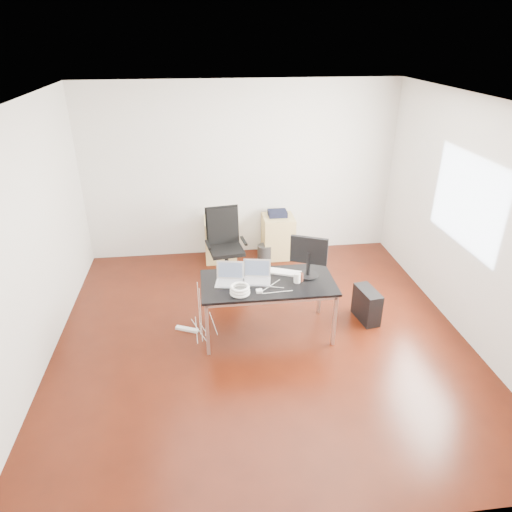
{
  "coord_description": "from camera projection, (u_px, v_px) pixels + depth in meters",
  "views": [
    {
      "loc": [
        -0.64,
        -4.61,
        3.44
      ],
      "look_at": [
        0.0,
        0.55,
        0.85
      ],
      "focal_mm": 32.0,
      "sensor_mm": 36.0,
      "label": 1
    }
  ],
  "objects": [
    {
      "name": "cup_white",
      "position": [
        297.0,
        278.0,
        5.42
      ],
      "size": [
        0.09,
        0.09,
        0.12
      ],
      "primitive_type": "cylinder",
      "rotation": [
        0.0,
        0.0,
        -0.18
      ],
      "color": "white",
      "rests_on": "desk"
    },
    {
      "name": "laptop_right",
      "position": [
        257.0,
        276.0,
        5.47
      ],
      "size": [
        0.37,
        0.31,
        0.23
      ],
      "rotation": [
        0.0,
        0.0,
        -0.18
      ],
      "color": "silver",
      "rests_on": "desk"
    },
    {
      "name": "laptop_left",
      "position": [
        230.0,
        278.0,
        5.42
      ],
      "size": [
        0.37,
        0.31,
        0.23
      ],
      "rotation": [
        0.0,
        0.0,
        -0.19
      ],
      "color": "silver",
      "rests_on": "desk"
    },
    {
      "name": "keyboard",
      "position": [
        283.0,
        272.0,
        5.65
      ],
      "size": [
        0.46,
        0.3,
        0.02
      ],
      "primitive_type": "cube",
      "rotation": [
        0.0,
        0.0,
        -0.39
      ],
      "color": "white",
      "rests_on": "desk"
    },
    {
      "name": "office_chair",
      "position": [
        225.0,
        241.0,
        6.8
      ],
      "size": [
        0.54,
        0.56,
        1.08
      ],
      "rotation": [
        0.0,
        0.0,
        0.15
      ],
      "color": "black",
      "rests_on": "ground"
    },
    {
      "name": "power_adapter",
      "position": [
        259.0,
        291.0,
        5.24
      ],
      "size": [
        0.08,
        0.08,
        0.03
      ],
      "primitive_type": "cube",
      "rotation": [
        0.0,
        0.0,
        0.08
      ],
      "color": "white",
      "rests_on": "desk"
    },
    {
      "name": "filing_cabinet_left",
      "position": [
        220.0,
        239.0,
        7.48
      ],
      "size": [
        0.5,
        0.5,
        0.7
      ],
      "primitive_type": "cube",
      "color": "tan",
      "rests_on": "ground"
    },
    {
      "name": "room_shell",
      "position": [
        265.0,
        233.0,
        5.08
      ],
      "size": [
        5.0,
        5.0,
        5.0
      ],
      "color": "#330E05",
      "rests_on": "ground"
    },
    {
      "name": "monitor",
      "position": [
        309.0,
        254.0,
        5.48
      ],
      "size": [
        0.43,
        0.26,
        0.51
      ],
      "rotation": [
        0.0,
        0.0,
        -0.42
      ],
      "color": "black",
      "rests_on": "desk"
    },
    {
      "name": "navy_garment",
      "position": [
        278.0,
        213.0,
        7.44
      ],
      "size": [
        0.3,
        0.24,
        0.09
      ],
      "primitive_type": "cube",
      "rotation": [
        0.0,
        0.0,
        0.0
      ],
      "color": "black",
      "rests_on": "filing_cabinet_right"
    },
    {
      "name": "power_strip",
      "position": [
        187.0,
        329.0,
        5.8
      ],
      "size": [
        0.3,
        0.18,
        0.04
      ],
      "primitive_type": "cube",
      "rotation": [
        0.0,
        0.0,
        -0.43
      ],
      "color": "white",
      "rests_on": "ground"
    },
    {
      "name": "pc_tower",
      "position": [
        367.0,
        305.0,
        5.94
      ],
      "size": [
        0.27,
        0.48,
        0.44
      ],
      "primitive_type": "cube",
      "rotation": [
        0.0,
        0.0,
        0.16
      ],
      "color": "black",
      "rests_on": "ground"
    },
    {
      "name": "filing_cabinet_right",
      "position": [
        278.0,
        236.0,
        7.59
      ],
      "size": [
        0.5,
        0.5,
        0.7
      ],
      "primitive_type": "cube",
      "color": "tan",
      "rests_on": "ground"
    },
    {
      "name": "cup_brown",
      "position": [
        300.0,
        277.0,
        5.46
      ],
      "size": [
        0.08,
        0.08,
        0.1
      ],
      "primitive_type": "cylinder",
      "rotation": [
        0.0,
        0.0,
        -0.1
      ],
      "color": "#4F261B",
      "rests_on": "desk"
    },
    {
      "name": "cable_coil",
      "position": [
        240.0,
        290.0,
        5.18
      ],
      "size": [
        0.24,
        0.24,
        0.11
      ],
      "rotation": [
        0.0,
        0.0,
        -0.14
      ],
      "color": "white",
      "rests_on": "desk"
    },
    {
      "name": "speaker",
      "position": [
        216.0,
        214.0,
        7.29
      ],
      "size": [
        0.09,
        0.08,
        0.18
      ],
      "primitive_type": "cube",
      "rotation": [
        0.0,
        0.0,
        0.03
      ],
      "color": "#9E9E9E",
      "rests_on": "filing_cabinet_left"
    },
    {
      "name": "desk",
      "position": [
        268.0,
        286.0,
        5.48
      ],
      "size": [
        1.6,
        0.8,
        0.73
      ],
      "color": "black",
      "rests_on": "ground"
    },
    {
      "name": "wastebasket",
      "position": [
        265.0,
        253.0,
        7.5
      ],
      "size": [
        0.28,
        0.28,
        0.28
      ],
      "primitive_type": "cylinder",
      "rotation": [
        0.0,
        0.0,
        0.18
      ],
      "color": "black",
      "rests_on": "ground"
    }
  ]
}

